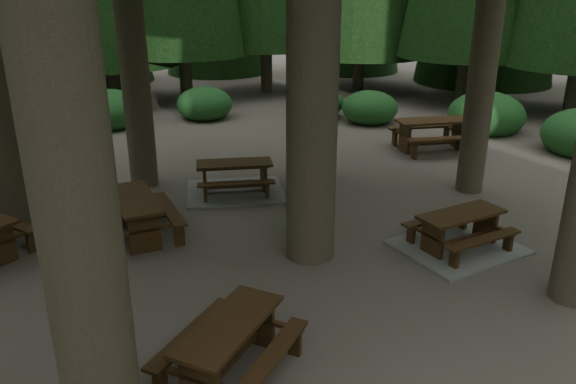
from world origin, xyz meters
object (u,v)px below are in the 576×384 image
object	(u,v)px
picnic_table_c	(235,183)
picnic_table_a	(459,237)
picnic_table_d	(432,130)
picnic_table_b	(136,211)
picnic_table_e	(230,340)

from	to	relation	value
picnic_table_c	picnic_table_a	bearing A→B (deg)	-42.39
picnic_table_a	picnic_table_d	bearing A→B (deg)	51.66
picnic_table_d	picnic_table_b	bearing A→B (deg)	-152.41
picnic_table_a	picnic_table_b	size ratio (longest dim) A/B	1.19
picnic_table_a	picnic_table_e	xyz separation A→B (m)	(-4.72, -1.95, 0.25)
picnic_table_d	picnic_table_a	bearing A→B (deg)	-111.48
picnic_table_a	picnic_table_d	xyz separation A→B (m)	(3.11, 5.59, 0.36)
picnic_table_b	picnic_table_e	world-z (taller)	picnic_table_b
picnic_table_c	picnic_table_d	distance (m)	6.32
picnic_table_a	picnic_table_b	bearing A→B (deg)	145.70
picnic_table_a	picnic_table_b	world-z (taller)	picnic_table_b
picnic_table_b	picnic_table_d	bearing A→B (deg)	-75.14
picnic_table_b	picnic_table_c	bearing A→B (deg)	-59.88
picnic_table_a	picnic_table_c	bearing A→B (deg)	116.94
picnic_table_c	picnic_table_e	world-z (taller)	picnic_table_c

